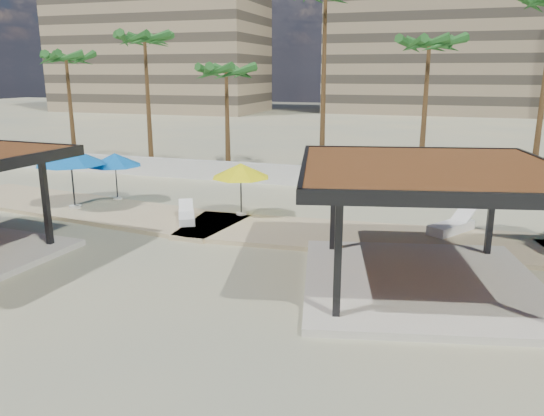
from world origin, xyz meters
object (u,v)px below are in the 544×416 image
Objects in this scene: lounger_b at (452,227)px; umbrella_a at (115,160)px; lounger_a at (186,217)px; pavilion_central at (427,215)px.

umbrella_a is at bearing 120.78° from lounger_b.
lounger_b is at bearing -2.37° from umbrella_a.
lounger_a is 11.10m from lounger_b.
lounger_a is (-10.09, 3.89, -1.93)m from pavilion_central.
lounger_b is at bearing 68.56° from pavilion_central.
lounger_a is at bearing -26.02° from umbrella_a.
pavilion_central reaches higher than umbrella_a.
pavilion_central is 4.38× the size of lounger_a.
lounger_a is (5.17, -2.52, -1.84)m from umbrella_a.
umbrella_a is 16.23m from lounger_b.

